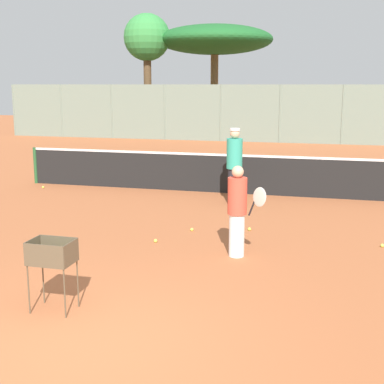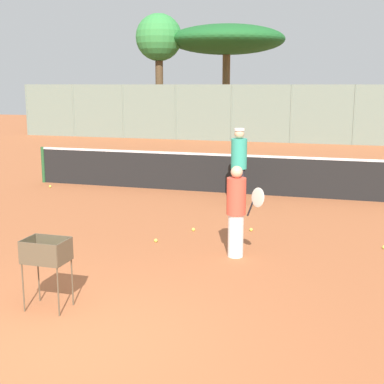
# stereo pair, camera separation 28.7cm
# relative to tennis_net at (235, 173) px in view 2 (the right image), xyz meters

# --- Properties ---
(ground_plane) EXTENTS (80.00, 80.00, 0.00)m
(ground_plane) POSITION_rel_tennis_net_xyz_m (0.00, -8.98, -0.56)
(ground_plane) COLOR #B26038
(tennis_net) EXTENTS (11.86, 0.10, 1.07)m
(tennis_net) POSITION_rel_tennis_net_xyz_m (0.00, 0.00, 0.00)
(tennis_net) COLOR #26592D
(tennis_net) RESTS_ON ground_plane
(back_fence) EXTENTS (30.30, 0.08, 2.89)m
(back_fence) POSITION_rel_tennis_net_xyz_m (-0.00, 13.19, 0.89)
(back_fence) COLOR gray
(back_fence) RESTS_ON ground_plane
(tree_0) EXTENTS (2.67, 2.67, 6.88)m
(tree_0) POSITION_rel_tennis_net_xyz_m (-7.98, 16.03, 4.84)
(tree_0) COLOR brown
(tree_0) RESTS_ON ground_plane
(tree_2) EXTENTS (6.82, 6.82, 6.31)m
(tree_2) POSITION_rel_tennis_net_xyz_m (-4.38, 17.74, 4.86)
(tree_2) COLOR brown
(tree_2) RESTS_ON ground_plane
(player_white_outfit) EXTENTS (0.39, 0.94, 1.87)m
(player_white_outfit) POSITION_rel_tennis_net_xyz_m (0.35, -1.23, 0.41)
(player_white_outfit) COLOR #26262D
(player_white_outfit) RESTS_ON ground_plane
(player_red_cap) EXTENTS (0.75, 0.60, 1.57)m
(player_red_cap) POSITION_rel_tennis_net_xyz_m (1.15, -5.30, 0.25)
(player_red_cap) COLOR white
(player_red_cap) RESTS_ON ground_plane
(ball_cart) EXTENTS (0.56, 0.41, 0.95)m
(ball_cart) POSITION_rel_tennis_net_xyz_m (-0.76, -8.12, 0.16)
(ball_cart) COLOR brown
(ball_cart) RESTS_ON ground_plane
(tennis_ball_0) EXTENTS (0.07, 0.07, 0.07)m
(tennis_ball_0) POSITION_rel_tennis_net_xyz_m (1.11, -3.63, -0.53)
(tennis_ball_0) COLOR #D1E54C
(tennis_ball_0) RESTS_ON ground_plane
(tennis_ball_2) EXTENTS (0.07, 0.07, 0.07)m
(tennis_ball_2) POSITION_rel_tennis_net_xyz_m (-0.01, -3.95, -0.53)
(tennis_ball_2) COLOR #D1E54C
(tennis_ball_2) RESTS_ON ground_plane
(tennis_ball_3) EXTENTS (0.07, 0.07, 0.07)m
(tennis_ball_3) POSITION_rel_tennis_net_xyz_m (3.62, -4.12, -0.53)
(tennis_ball_3) COLOR #D1E54C
(tennis_ball_3) RESTS_ON ground_plane
(tennis_ball_4) EXTENTS (0.07, 0.07, 0.07)m
(tennis_ball_4) POSITION_rel_tennis_net_xyz_m (-5.26, -0.68, -0.53)
(tennis_ball_4) COLOR #D1E54C
(tennis_ball_4) RESTS_ON ground_plane
(tennis_ball_5) EXTENTS (0.07, 0.07, 0.07)m
(tennis_ball_5) POSITION_rel_tennis_net_xyz_m (-0.46, -4.89, -0.53)
(tennis_ball_5) COLOR #D1E54C
(tennis_ball_5) RESTS_ON ground_plane
(parked_car) EXTENTS (4.20, 1.70, 1.60)m
(parked_car) POSITION_rel_tennis_net_xyz_m (4.13, 16.64, 0.10)
(parked_car) COLOR #B2B7BC
(parked_car) RESTS_ON ground_plane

